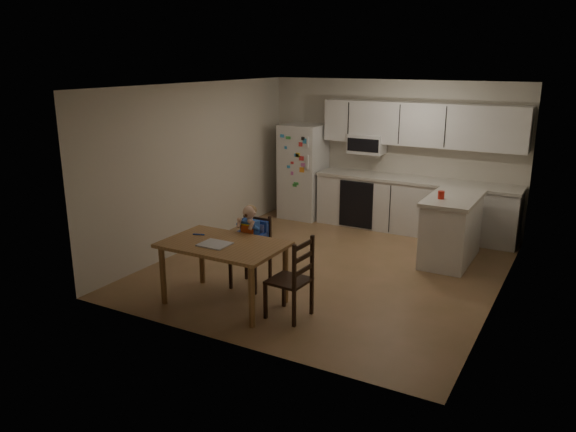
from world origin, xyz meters
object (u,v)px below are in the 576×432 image
(red_cup, at_px, (441,195))
(chair_booster, at_px, (252,237))
(kitchen_island, at_px, (451,229))
(dining_table, at_px, (224,251))
(refrigerator, at_px, (303,171))
(chair_side, at_px, (296,274))

(red_cup, bearing_deg, chair_booster, -133.83)
(kitchen_island, relative_size, red_cup, 11.74)
(dining_table, bearing_deg, kitchen_island, 54.37)
(chair_booster, bearing_deg, dining_table, -90.23)
(kitchen_island, bearing_deg, chair_booster, -132.59)
(refrigerator, bearing_deg, chair_booster, -73.49)
(red_cup, xyz_separation_m, chair_side, (-0.93, -2.52, -0.48))
(chair_booster, distance_m, chair_side, 1.11)
(kitchen_island, distance_m, chair_side, 2.95)
(red_cup, distance_m, chair_booster, 2.73)
(refrigerator, xyz_separation_m, red_cup, (2.83, -1.28, 0.16))
(chair_booster, height_order, chair_side, chair_booster)
(dining_table, xyz_separation_m, chair_booster, (-0.00, 0.62, -0.00))
(refrigerator, relative_size, red_cup, 15.36)
(chair_booster, bearing_deg, chair_side, -31.38)
(red_cup, distance_m, dining_table, 3.20)
(kitchen_island, bearing_deg, chair_side, -111.03)
(kitchen_island, distance_m, dining_table, 3.44)
(red_cup, bearing_deg, refrigerator, 155.65)
(kitchen_island, xyz_separation_m, chair_side, (-1.06, -2.75, 0.05))
(chair_booster, bearing_deg, refrigerator, 106.27)
(chair_side, bearing_deg, dining_table, -83.87)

